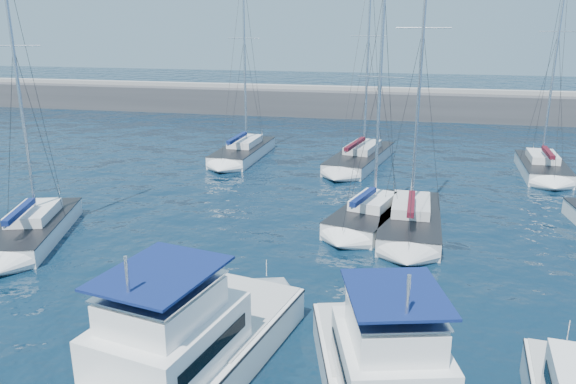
% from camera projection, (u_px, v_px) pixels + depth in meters
% --- Properties ---
extents(ground, '(220.00, 220.00, 0.00)m').
position_uv_depth(ground, '(288.00, 366.00, 18.79)').
color(ground, black).
rests_on(ground, ground).
extents(breakwater, '(160.00, 6.00, 4.45)m').
position_uv_depth(breakwater, '(379.00, 107.00, 67.09)').
color(breakwater, '#424244').
rests_on(breakwater, ground).
extents(motor_yacht_port_inner, '(5.69, 10.34, 4.69)m').
position_uv_depth(motor_yacht_port_inner, '(185.00, 352.00, 17.57)').
color(motor_yacht_port_inner, white).
rests_on(motor_yacht_port_inner, ground).
extents(motor_yacht_stbd_inner, '(5.27, 8.56, 4.69)m').
position_uv_depth(motor_yacht_stbd_inner, '(383.00, 377.00, 16.33)').
color(motor_yacht_stbd_inner, white).
rests_on(motor_yacht_stbd_inner, ground).
extents(sailboat_mid_a, '(5.23, 8.58, 15.83)m').
position_uv_depth(sailboat_mid_a, '(33.00, 228.00, 29.64)').
color(sailboat_mid_a, white).
rests_on(sailboat_mid_a, ground).
extents(sailboat_mid_c, '(4.80, 7.56, 13.00)m').
position_uv_depth(sailboat_mid_c, '(370.00, 215.00, 31.65)').
color(sailboat_mid_c, white).
rests_on(sailboat_mid_c, ground).
extents(sailboat_mid_d, '(3.34, 8.61, 17.21)m').
position_uv_depth(sailboat_mid_d, '(410.00, 220.00, 30.87)').
color(sailboat_mid_d, silver).
rests_on(sailboat_mid_d, ground).
extents(sailboat_back_a, '(3.44, 9.14, 15.48)m').
position_uv_depth(sailboat_back_a, '(243.00, 151.00, 47.09)').
color(sailboat_back_a, white).
rests_on(sailboat_back_a, ground).
extents(sailboat_back_b, '(5.09, 10.35, 15.87)m').
position_uv_depth(sailboat_back_b, '(360.00, 157.00, 44.98)').
color(sailboat_back_b, silver).
rests_on(sailboat_back_b, ground).
extents(sailboat_back_c, '(3.35, 7.79, 16.54)m').
position_uv_depth(sailboat_back_c, '(542.00, 167.00, 41.95)').
color(sailboat_back_c, white).
rests_on(sailboat_back_c, ground).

